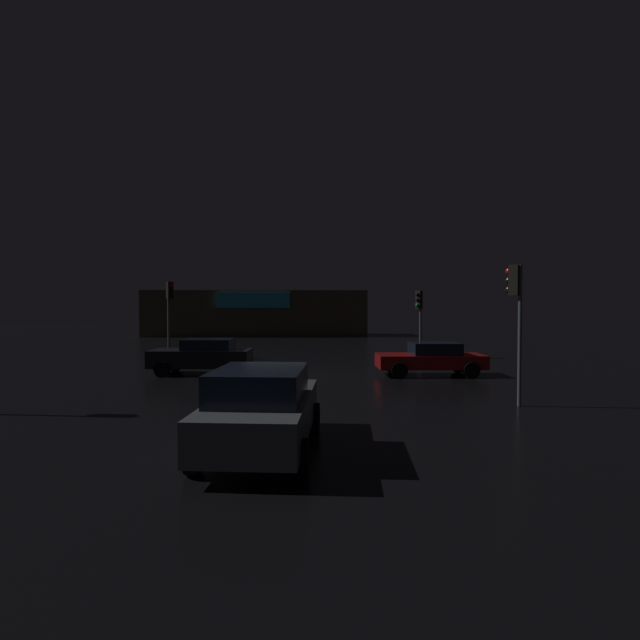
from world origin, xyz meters
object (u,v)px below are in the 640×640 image
at_px(traffic_signal_opposite, 515,298).
at_px(car_crossing, 262,408).
at_px(traffic_signal_main, 169,303).
at_px(traffic_signal_cross_left, 419,309).
at_px(car_far, 431,358).
at_px(store_building, 258,313).
at_px(car_near, 203,356).

xyz_separation_m(traffic_signal_opposite, car_crossing, (-6.79, -4.18, -2.25)).
height_order(traffic_signal_main, traffic_signal_cross_left, traffic_signal_main).
relative_size(traffic_signal_opposite, car_far, 0.93).
bearing_deg(traffic_signal_cross_left, traffic_signal_opposite, -91.05).
relative_size(traffic_signal_main, traffic_signal_cross_left, 1.13).
relative_size(store_building, traffic_signal_main, 5.09).
xyz_separation_m(store_building, car_far, (10.35, -28.54, -1.52)).
xyz_separation_m(store_building, traffic_signal_cross_left, (11.46, -21.53, 0.51)).
bearing_deg(car_near, car_far, -3.42).
relative_size(traffic_signal_main, car_crossing, 0.93).
bearing_deg(traffic_signal_cross_left, car_crossing, -112.18).
bearing_deg(car_crossing, traffic_signal_cross_left, 67.82).
distance_m(traffic_signal_main, traffic_signal_opposite, 18.86).
height_order(traffic_signal_opposite, car_near, traffic_signal_opposite).
relative_size(traffic_signal_main, traffic_signal_opposite, 1.05).
height_order(traffic_signal_opposite, traffic_signal_cross_left, traffic_signal_opposite).
relative_size(store_building, traffic_signal_opposite, 5.34).
bearing_deg(store_building, car_crossing, -83.49).
relative_size(store_building, car_crossing, 4.71).
height_order(traffic_signal_main, traffic_signal_opposite, traffic_signal_main).
relative_size(car_near, car_crossing, 0.91).
xyz_separation_m(car_near, car_crossing, (3.61, -10.80, 0.06)).
xyz_separation_m(store_building, car_crossing, (4.43, -38.77, -1.38)).
height_order(store_building, traffic_signal_opposite, store_building).
bearing_deg(car_near, traffic_signal_main, 117.07).
relative_size(traffic_signal_opposite, traffic_signal_cross_left, 1.08).
bearing_deg(car_far, car_near, 176.58).
height_order(car_far, car_crossing, car_crossing).
relative_size(traffic_signal_main, car_far, 0.97).
xyz_separation_m(traffic_signal_main, traffic_signal_cross_left, (13.90, 0.06, -0.31)).
xyz_separation_m(traffic_signal_main, traffic_signal_opposite, (13.66, -13.00, 0.04)).
relative_size(store_building, traffic_signal_cross_left, 5.74).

